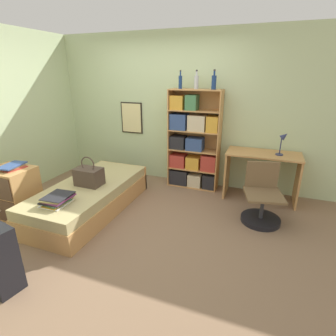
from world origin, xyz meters
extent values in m
plane|color=#84664C|center=(0.00, 0.00, 0.00)|extent=(14.00, 14.00, 0.00)
cube|color=beige|center=(0.00, 1.61, 1.30)|extent=(10.00, 0.06, 2.60)
cube|color=black|center=(-0.73, 1.57, 1.13)|extent=(0.43, 0.02, 0.57)
cube|color=beige|center=(-0.73, 1.55, 1.13)|extent=(0.39, 0.01, 0.53)
cube|color=beige|center=(-2.12, 0.00, 1.30)|extent=(0.06, 10.00, 2.60)
cube|color=tan|center=(-0.65, 0.00, 0.14)|extent=(0.92, 1.98, 0.27)
cube|color=tan|center=(-0.65, 0.00, 0.34)|extent=(0.89, 1.95, 0.14)
cube|color=tan|center=(-0.65, 0.97, 0.21)|extent=(0.92, 0.04, 0.41)
cube|color=#47382D|center=(-0.62, 0.01, 0.54)|extent=(0.37, 0.25, 0.25)
torus|color=#47382D|center=(-0.62, 0.01, 0.73)|extent=(0.22, 0.02, 0.22)
cube|color=silver|center=(-0.64, -0.63, 0.42)|extent=(0.30, 0.34, 0.01)
cube|color=gold|center=(-0.63, -0.62, 0.43)|extent=(0.21, 0.33, 0.01)
cube|color=#427A4C|center=(-0.64, -0.63, 0.44)|extent=(0.25, 0.30, 0.02)
cube|color=silver|center=(-0.63, -0.63, 0.46)|extent=(0.24, 0.28, 0.01)
cube|color=#232328|center=(-0.64, -0.62, 0.47)|extent=(0.30, 0.35, 0.02)
cube|color=#7A336B|center=(-0.62, -0.61, 0.49)|extent=(0.27, 0.34, 0.02)
cube|color=#99894C|center=(-0.63, -0.61, 0.51)|extent=(0.30, 0.39, 0.02)
cube|color=#232328|center=(-0.62, -0.61, 0.52)|extent=(0.31, 0.35, 0.01)
cube|color=tan|center=(-1.55, -0.47, 0.35)|extent=(0.58, 0.47, 0.70)
cube|color=#513828|center=(-1.55, -0.71, 0.19)|extent=(0.54, 0.01, 0.31)
sphere|color=#B2A893|center=(-1.55, -0.72, 0.19)|extent=(0.02, 0.02, 0.02)
cube|color=#B2382D|center=(-1.53, -0.44, 0.71)|extent=(0.32, 0.32, 0.01)
cube|color=#99894C|center=(-1.53, -0.45, 0.73)|extent=(0.23, 0.27, 0.02)
cube|color=#334C84|center=(-1.52, -0.45, 0.74)|extent=(0.26, 0.38, 0.02)
cube|color=tan|center=(0.12, 1.40, 0.84)|extent=(0.02, 0.31, 1.68)
cube|color=tan|center=(0.97, 1.40, 0.84)|extent=(0.02, 0.31, 1.68)
cube|color=tan|center=(0.54, 1.55, 0.84)|extent=(0.87, 0.01, 1.68)
cube|color=tan|center=(0.54, 1.40, 0.01)|extent=(0.83, 0.31, 0.02)
cube|color=tan|center=(0.54, 1.40, 0.34)|extent=(0.83, 0.31, 0.02)
cube|color=tan|center=(0.54, 1.40, 0.67)|extent=(0.83, 0.31, 0.02)
cube|color=tan|center=(0.54, 1.40, 1.01)|extent=(0.83, 0.31, 0.02)
cube|color=tan|center=(0.54, 1.40, 1.35)|extent=(0.83, 0.31, 0.02)
cube|color=tan|center=(0.54, 1.40, 1.68)|extent=(0.83, 0.31, 0.02)
cube|color=#232328|center=(0.29, 1.39, 0.15)|extent=(0.32, 0.24, 0.27)
cube|color=beige|center=(0.59, 1.39, 0.13)|extent=(0.23, 0.24, 0.22)
cube|color=#232328|center=(0.85, 1.39, 0.14)|extent=(0.20, 0.24, 0.25)
cube|color=#B2382D|center=(0.27, 1.39, 0.46)|extent=(0.27, 0.24, 0.22)
cube|color=gold|center=(0.55, 1.39, 0.45)|extent=(0.23, 0.24, 0.21)
cube|color=#B2382D|center=(0.82, 1.39, 0.48)|extent=(0.25, 0.24, 0.27)
cube|color=#232328|center=(0.26, 1.39, 0.79)|extent=(0.26, 0.24, 0.22)
cube|color=#334C84|center=(0.56, 1.39, 0.79)|extent=(0.28, 0.24, 0.21)
cube|color=#334C84|center=(0.27, 1.39, 1.15)|extent=(0.28, 0.24, 0.26)
cube|color=beige|center=(0.59, 1.39, 1.15)|extent=(0.29, 0.24, 0.26)
cube|color=gold|center=(0.85, 1.39, 1.15)|extent=(0.19, 0.24, 0.26)
cube|color=gold|center=(0.25, 1.39, 1.47)|extent=(0.22, 0.24, 0.22)
cube|color=#427A4C|center=(0.49, 1.39, 1.48)|extent=(0.18, 0.24, 0.24)
cylinder|color=navy|center=(0.28, 1.39, 1.78)|extent=(0.06, 0.06, 0.20)
cylinder|color=navy|center=(0.28, 1.39, 1.92)|extent=(0.02, 0.02, 0.06)
cylinder|color=#232328|center=(0.28, 1.39, 1.96)|extent=(0.03, 0.03, 0.02)
cylinder|color=#B7BCC1|center=(0.54, 1.42, 1.79)|extent=(0.07, 0.07, 0.20)
cylinder|color=#B7BCC1|center=(0.54, 1.42, 1.92)|extent=(0.03, 0.03, 0.06)
cylinder|color=#232328|center=(0.54, 1.42, 1.96)|extent=(0.03, 0.03, 0.02)
cylinder|color=navy|center=(0.82, 1.40, 1.79)|extent=(0.07, 0.07, 0.21)
cylinder|color=navy|center=(0.82, 1.40, 1.92)|extent=(0.03, 0.03, 0.06)
cylinder|color=#232328|center=(0.82, 1.40, 1.97)|extent=(0.03, 0.03, 0.02)
cube|color=tan|center=(1.68, 1.29, 0.76)|extent=(1.11, 0.53, 0.02)
cube|color=tan|center=(1.15, 1.29, 0.37)|extent=(0.03, 0.49, 0.74)
cube|color=tan|center=(2.21, 1.29, 0.37)|extent=(0.03, 0.49, 0.74)
cylinder|color=navy|center=(1.90, 1.27, 0.78)|extent=(0.11, 0.11, 0.02)
cylinder|color=navy|center=(1.90, 1.27, 0.91)|extent=(0.02, 0.02, 0.26)
cone|color=navy|center=(1.93, 1.27, 1.06)|extent=(0.14, 0.09, 0.14)
cylinder|color=black|center=(1.74, 0.55, 0.03)|extent=(0.53, 0.53, 0.06)
cylinder|color=#333338|center=(1.74, 0.55, 0.20)|extent=(0.05, 0.05, 0.39)
cube|color=brown|center=(1.74, 0.55, 0.41)|extent=(0.58, 0.58, 0.03)
cube|color=brown|center=(1.69, 0.77, 0.61)|extent=(0.43, 0.14, 0.37)
camera|label=1|loc=(1.67, -2.83, 1.94)|focal=28.00mm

